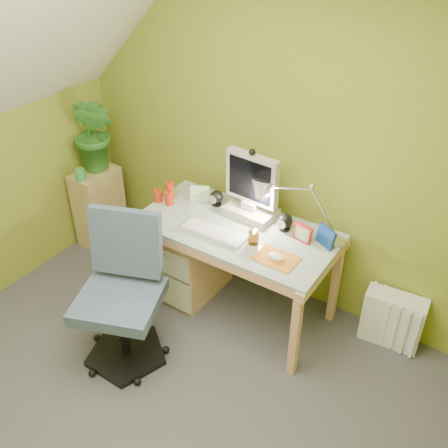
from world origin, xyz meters
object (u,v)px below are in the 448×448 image
Objects in this scene: monitor at (252,179)px; radiator at (393,319)px; desk_lamp at (315,199)px; potted_plant at (95,134)px; task_chair at (119,298)px; desk at (236,270)px; side_ledge at (99,207)px.

monitor is 1.32m from radiator.
desk_lamp is at bearing -173.03° from radiator.
potted_plant reaches higher than task_chair.
radiator is at bearing 15.90° from desk.
desk is 0.66m from monitor.
desk is at bearing -5.19° from potted_plant.
desk_lamp is 0.87× the size of side_ledge.
desk is 2.33× the size of monitor.
desk reaches higher than side_ledge.
desk_lamp is at bearing 2.76° from monitor.
desk_lamp reaches higher than desk.
monitor is 0.99× the size of desk_lamp.
task_chair reaches higher than radiator.
task_chair is at bearing -127.24° from desk_lamp.
side_ledge is (-1.41, -0.10, -0.66)m from monitor.
monitor reaches higher than task_chair.
potted_plant reaches higher than desk.
side_ledge is at bearing -173.04° from monitor.
monitor is 0.90× the size of potted_plant.
desk_lamp is 1.34m from task_chair.
side_ledge is at bearing 175.63° from desk.
monitor is 1.56m from side_ledge.
radiator is (2.45, 0.24, -0.13)m from side_ledge.
potted_plant is 1.62× the size of radiator.
desk_lamp reaches higher than side_ledge.
radiator is (1.04, 0.32, -0.16)m from desk.
desk is 1.53m from potted_plant.
monitor is at bearing -178.78° from radiator.
potted_plant is at bearing 117.36° from task_chair.
potted_plant is at bearing -175.04° from monitor.
desk_lamp reaches higher than task_chair.
task_chair is at bearing -38.79° from side_ledge.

